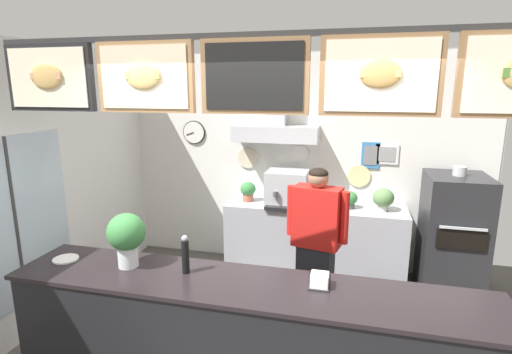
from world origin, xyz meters
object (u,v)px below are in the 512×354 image
object	(u,v)px
potted_rosemary	(311,195)
basil_vase	(127,237)
pizza_oven	(452,237)
espresso_machine	(287,188)
potted_oregano	(248,191)
pepper_grinder	(185,254)
napkin_holder	(319,281)
potted_thyme	(383,198)
shop_worker	(316,245)
potted_basil	(350,199)
condiment_plate	(66,259)

from	to	relation	value
potted_rosemary	basil_vase	size ratio (longest dim) A/B	0.56
pizza_oven	espresso_machine	world-z (taller)	pizza_oven
potted_oregano	espresso_machine	bearing A→B (deg)	-2.63
potted_oregano	basil_vase	distance (m)	2.31
pepper_grinder	napkin_holder	bearing A→B (deg)	1.56
potted_thyme	basil_vase	size ratio (longest dim) A/B	0.66
espresso_machine	napkin_holder	size ratio (longest dim) A/B	3.74
espresso_machine	potted_thyme	world-z (taller)	espresso_machine
potted_rosemary	basil_vase	world-z (taller)	basil_vase
shop_worker	potted_basil	size ratio (longest dim) A/B	7.74
espresso_machine	pepper_grinder	xyz separation A→B (m)	(-0.35, -2.25, 0.05)
pizza_oven	potted_rosemary	bearing A→B (deg)	176.14
potted_oregano	pizza_oven	bearing A→B (deg)	-3.05
potted_basil	pizza_oven	bearing A→B (deg)	-6.19
napkin_holder	potted_rosemary	bearing A→B (deg)	97.82
shop_worker	potted_rosemary	bearing A→B (deg)	-68.02
napkin_holder	pepper_grinder	xyz separation A→B (m)	(-0.94, -0.03, 0.10)
potted_rosemary	potted_thyme	bearing A→B (deg)	0.73
shop_worker	napkin_holder	xyz separation A→B (m)	(0.13, -1.16, 0.22)
potted_rosemary	napkin_holder	distance (m)	2.25
basil_vase	pepper_grinder	world-z (taller)	basil_vase
napkin_holder	potted_thyme	bearing A→B (deg)	76.55
pizza_oven	espresso_machine	distance (m)	1.93
pepper_grinder	potted_rosemary	bearing A→B (deg)	74.26
shop_worker	potted_basil	bearing A→B (deg)	-92.13
potted_thyme	potted_oregano	distance (m)	1.63
basil_vase	pepper_grinder	bearing A→B (deg)	0.32
shop_worker	condiment_plate	distance (m)	2.17
espresso_machine	condiment_plate	bearing A→B (deg)	-120.46
pizza_oven	basil_vase	world-z (taller)	pizza_oven
espresso_machine	pepper_grinder	size ratio (longest dim) A/B	1.90
pizza_oven	basil_vase	bearing A→B (deg)	-141.29
shop_worker	potted_rosemary	distance (m)	1.10
pepper_grinder	shop_worker	bearing A→B (deg)	55.73
shop_worker	potted_thyme	world-z (taller)	shop_worker
potted_basil	shop_worker	bearing A→B (deg)	-104.76
pizza_oven	potted_rosemary	world-z (taller)	pizza_oven
pizza_oven	potted_thyme	world-z (taller)	pizza_oven
potted_thyme	basil_vase	world-z (taller)	basil_vase
potted_thyme	condiment_plate	world-z (taller)	potted_thyme
basil_vase	potted_rosemary	bearing A→B (deg)	64.19
espresso_machine	basil_vase	xyz separation A→B (m)	(-0.81, -2.25, 0.14)
shop_worker	pepper_grinder	size ratio (longest dim) A/B	5.69
espresso_machine	napkin_holder	world-z (taller)	espresso_machine
potted_basil	condiment_plate	xyz separation A→B (m)	(-2.08, -2.29, 0.01)
shop_worker	pepper_grinder	distance (m)	1.47
espresso_machine	condiment_plate	xyz separation A→B (m)	(-1.34, -2.27, -0.08)
pizza_oven	napkin_holder	distance (m)	2.51
shop_worker	espresso_machine	size ratio (longest dim) A/B	2.99
potted_basil	potted_oregano	distance (m)	1.25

